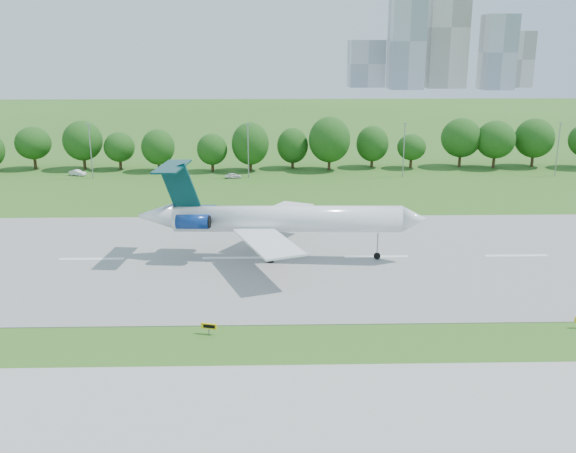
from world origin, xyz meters
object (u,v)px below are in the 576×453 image
(airliner, at_px, (272,218))
(service_vehicle_b, at_px, (233,176))
(service_vehicle_a, at_px, (78,173))
(taxi_sign_left, at_px, (209,326))

(airliner, xyz_separation_m, service_vehicle_b, (-8.79, 56.08, -5.24))
(service_vehicle_a, xyz_separation_m, service_vehicle_b, (35.93, -4.00, -0.05))
(taxi_sign_left, distance_m, service_vehicle_a, 92.86)
(taxi_sign_left, height_order, service_vehicle_a, service_vehicle_a)
(airliner, height_order, service_vehicle_b, airliner)
(airliner, bearing_deg, taxi_sign_left, -99.74)
(taxi_sign_left, xyz_separation_m, service_vehicle_a, (-38.07, 84.70, -0.22))
(airliner, xyz_separation_m, taxi_sign_left, (-6.66, -24.62, -4.97))
(taxi_sign_left, height_order, service_vehicle_b, service_vehicle_b)
(airliner, distance_m, service_vehicle_b, 57.01)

